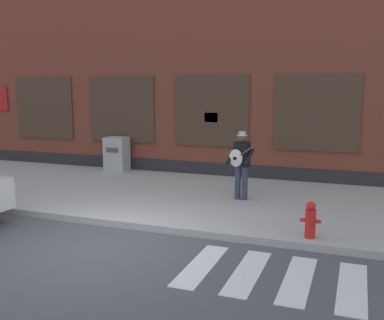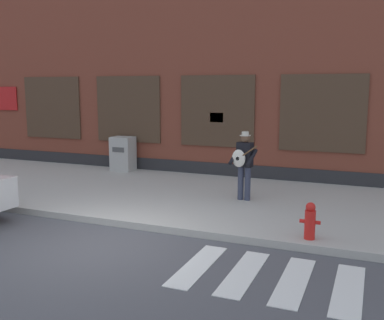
{
  "view_description": "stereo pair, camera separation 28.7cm",
  "coord_description": "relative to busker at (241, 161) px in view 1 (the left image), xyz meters",
  "views": [
    {
      "loc": [
        4.44,
        -7.02,
        2.95
      ],
      "look_at": [
        1.31,
        1.31,
        1.51
      ],
      "focal_mm": 42.0,
      "sensor_mm": 36.0,
      "label": 1
    },
    {
      "loc": [
        4.7,
        -6.92,
        2.95
      ],
      "look_at": [
        1.31,
        1.31,
        1.51
      ],
      "focal_mm": 42.0,
      "sensor_mm": 36.0,
      "label": 2
    }
  ],
  "objects": [
    {
      "name": "crosswalk",
      "position": [
        2.77,
        -4.03,
        -1.12
      ],
      "size": [
        5.2,
        1.9,
        0.01
      ],
      "color": "silver",
      "rests_on": "ground"
    },
    {
      "name": "busker",
      "position": [
        0.0,
        0.0,
        0.0
      ],
      "size": [
        0.72,
        0.6,
        1.72
      ],
      "color": "#33384C",
      "rests_on": "sidewalk"
    },
    {
      "name": "ground_plane",
      "position": [
        -1.7,
        -3.74,
        -1.13
      ],
      "size": [
        160.0,
        160.0,
        0.0
      ],
      "primitive_type": "plane",
      "color": "#4C4C51"
    },
    {
      "name": "sidewalk",
      "position": [
        -1.7,
        0.06,
        -1.05
      ],
      "size": [
        28.0,
        5.57,
        0.15
      ],
      "color": "#ADAAA3",
      "rests_on": "ground"
    },
    {
      "name": "fire_hydrant",
      "position": [
        1.97,
        -2.38,
        -0.63
      ],
      "size": [
        0.38,
        0.2,
        0.7
      ],
      "color": "red",
      "rests_on": "sidewalk"
    },
    {
      "name": "building_backdrop",
      "position": [
        -1.7,
        4.83,
        2.51
      ],
      "size": [
        28.0,
        4.06,
        7.29
      ],
      "color": "brown",
      "rests_on": "ground"
    },
    {
      "name": "utility_box",
      "position": [
        -4.92,
        2.39,
        -0.4
      ],
      "size": [
        0.74,
        0.6,
        1.15
      ],
      "color": "#ADADA8",
      "rests_on": "sidewalk"
    }
  ]
}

